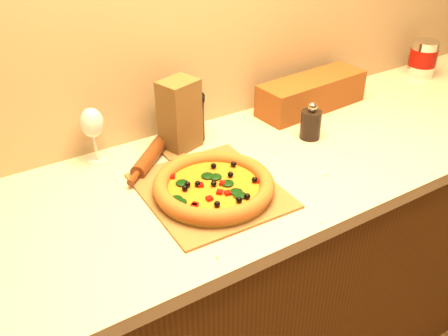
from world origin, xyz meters
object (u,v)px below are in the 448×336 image
Objects in this scene: dark_jar at (190,118)px; pizza_peel at (207,187)px; pepper_grinder at (311,123)px; wine_glass at (92,124)px; rolling_pin at (152,154)px; coffee_canister at (423,58)px; pizza at (214,186)px.

pizza_peel is at bearing -110.52° from dark_jar.
pepper_grinder is 0.73× the size of wine_glass.
rolling_pin is at bearing 107.70° from pizza_peel.
pizza_peel is at bearing -56.83° from wine_glass.
wine_glass is at bearing 177.39° from coffee_canister.
pizza_peel is 3.46× the size of dark_jar.
wine_glass reaches higher than coffee_canister.
rolling_pin is 1.67× the size of coffee_canister.
rolling_pin is at bearing -161.12° from dark_jar.
pizza is at bearing -76.33° from rolling_pin.
coffee_canister is at bearing 13.54° from pizza_peel.
coffee_canister is at bearing 12.75° from pepper_grinder.
pizza_peel is at bearing -74.09° from rolling_pin.
wine_glass is (-0.20, 0.34, 0.09)m from pizza.
rolling_pin is (-0.49, 0.14, -0.03)m from pepper_grinder.
wine_glass is (-1.37, 0.06, 0.04)m from coffee_canister.
rolling_pin is (-0.06, 0.25, -0.01)m from pizza.
rolling_pin is 1.24m from coffee_canister.
pizza is 2.17× the size of coffee_canister.
pizza reaches higher than pizza_peel.
dark_jar reaches higher than rolling_pin.
coffee_canister is at bearing -2.61° from wine_glass.
pizza_peel is 0.30m from dark_jar.
pepper_grinder is at bearing -15.94° from rolling_pin.
pizza reaches higher than rolling_pin.
dark_jar reaches higher than pepper_grinder.
pizza_peel is 0.23m from rolling_pin.
coffee_canister is (1.23, 0.03, 0.06)m from rolling_pin.
pizza_peel is 0.44m from pepper_grinder.
rolling_pin is at bearing -32.89° from wine_glass.
pizza_peel is 0.38m from wine_glass.
pepper_grinder is at bearing -30.89° from dark_jar.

